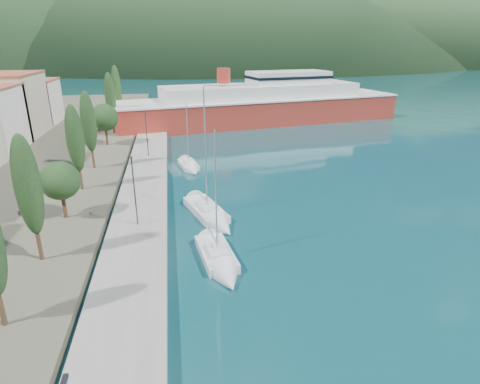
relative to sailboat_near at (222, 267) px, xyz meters
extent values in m
plane|color=#0F434B|center=(2.50, 112.77, -0.30)|extent=(1400.00, 1400.00, 0.00)
cube|color=gray|center=(-6.50, 18.77, 0.10)|extent=(5.00, 88.00, 0.80)
cone|color=slate|center=(422.50, 592.77, 69.70)|extent=(640.00, 640.00, 140.00)
cone|color=#2E4F2A|center=(262.50, 372.77, 44.70)|extent=(420.00, 420.00, 90.00)
cube|color=beige|center=(-29.50, 47.77, 5.40)|extent=(9.00, 13.00, 10.00)
cube|color=#9E5138|center=(-29.50, 47.77, 10.55)|extent=(9.20, 13.20, 0.30)
cube|color=white|center=(-29.50, 58.77, 4.40)|extent=(9.00, 10.00, 8.00)
cube|color=#9E5138|center=(-29.50, 58.77, 8.55)|extent=(9.20, 10.20, 0.30)
cylinder|color=#47301E|center=(-13.13, -4.76, 1.35)|extent=(0.30, 0.30, 1.90)
cylinder|color=#47301E|center=(-13.13, 2.64, 1.44)|extent=(0.30, 0.30, 2.09)
ellipsoid|color=#213D1B|center=(-13.13, 2.64, 6.19)|extent=(1.80, 1.80, 7.41)
cylinder|color=#47301E|center=(-13.13, 10.30, 1.49)|extent=(0.36, 0.36, 2.18)
sphere|color=#213D1B|center=(-13.13, 10.30, 3.97)|extent=(3.48, 3.48, 3.48)
cylinder|color=#47301E|center=(-13.13, 17.98, 1.41)|extent=(0.30, 0.30, 2.02)
ellipsoid|color=#213D1B|center=(-13.13, 17.98, 6.01)|extent=(1.80, 1.80, 7.18)
cylinder|color=#47301E|center=(-13.13, 25.87, 1.46)|extent=(0.30, 0.30, 2.12)
ellipsoid|color=#213D1B|center=(-13.13, 25.87, 6.26)|extent=(1.80, 1.80, 7.50)
cylinder|color=#47301E|center=(-13.13, 38.23, 1.69)|extent=(0.36, 0.36, 2.59)
sphere|color=#213D1B|center=(-13.13, 38.23, 4.64)|extent=(4.14, 4.14, 4.14)
cylinder|color=#47301E|center=(-13.13, 46.82, 1.53)|extent=(0.30, 0.30, 2.27)
ellipsoid|color=#213D1B|center=(-13.13, 46.82, 6.68)|extent=(1.80, 1.80, 8.04)
cylinder|color=#47301E|center=(-13.13, 56.43, 1.60)|extent=(0.30, 0.30, 2.41)
ellipsoid|color=#213D1B|center=(-13.13, 56.43, 7.08)|extent=(1.80, 1.80, 8.55)
cube|color=#2D2D33|center=(-6.50, -16.05, 6.50)|extent=(0.15, 0.50, 0.12)
cylinder|color=#2D2D33|center=(-6.50, 7.40, 3.50)|extent=(0.12, 0.12, 6.00)
cube|color=#2D2D33|center=(-6.50, 7.65, 6.50)|extent=(0.15, 0.50, 0.12)
cylinder|color=#2D2D33|center=(-6.50, 29.87, 3.50)|extent=(0.12, 0.12, 6.00)
cube|color=#2D2D33|center=(-6.50, 30.12, 6.50)|extent=(0.15, 0.50, 0.12)
cube|color=silver|center=(-0.23, 1.88, -0.05)|extent=(2.98, 5.89, 0.90)
cube|color=silver|center=(-0.19, 1.51, 0.55)|extent=(1.65, 2.41, 0.35)
cylinder|color=silver|center=(-0.19, 1.51, 5.17)|extent=(0.12, 0.12, 9.54)
cone|color=silver|center=(0.21, -1.71, -0.05)|extent=(2.61, 2.90, 2.31)
cube|color=silver|center=(-0.25, 10.66, -0.04)|extent=(4.15, 7.05, 0.94)
cube|color=silver|center=(-0.13, 10.24, 0.58)|extent=(2.12, 2.96, 0.37)
cylinder|color=silver|center=(-0.13, 10.24, 6.17)|extent=(0.12, 0.12, 11.47)
cone|color=silver|center=(0.93, 6.58, -0.04)|extent=(3.17, 3.65, 2.40)
cube|color=silver|center=(-1.16, 26.45, -0.08)|extent=(2.83, 4.94, 0.80)
cube|color=silver|center=(-1.10, 26.15, 0.45)|extent=(1.53, 2.05, 0.31)
cylinder|color=silver|center=(-1.10, 26.15, 4.31)|extent=(0.12, 0.12, 7.98)
cone|color=silver|center=(-0.63, 23.52, -0.08)|extent=(2.39, 2.50, 2.04)
cube|color=#A82F22|center=(15.20, 55.38, 1.90)|extent=(59.21, 22.92, 5.60)
cube|color=silver|center=(15.20, 55.38, 4.70)|extent=(59.68, 23.35, 0.30)
cube|color=silver|center=(15.20, 55.38, 5.90)|extent=(41.18, 17.46, 3.00)
cube|color=silver|center=(21.08, 56.54, 8.60)|extent=(17.36, 10.42, 2.40)
cylinder|color=#A82F22|center=(7.35, 53.85, 9.30)|extent=(2.60, 2.60, 2.80)
camera|label=1|loc=(-3.03, -25.53, 15.59)|focal=30.00mm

